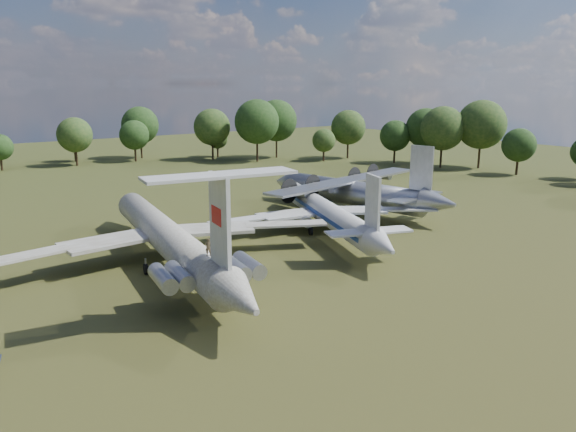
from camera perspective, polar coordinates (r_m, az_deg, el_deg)
ground at (r=61.15m, az=-11.03°, el=-5.30°), size 300.00×300.00×0.00m
il62_airliner at (r=61.91m, az=-12.14°, el=-2.75°), size 45.73×55.29×4.89m
tu104_jet at (r=74.35m, az=3.92°, el=-0.07°), size 43.81×50.01×4.18m
an12_transport at (r=87.17m, az=6.38°, el=2.06°), size 38.79×41.81×4.77m
person_on_il62 at (r=48.38m, az=-8.10°, el=-3.13°), size 0.65×0.52×1.55m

